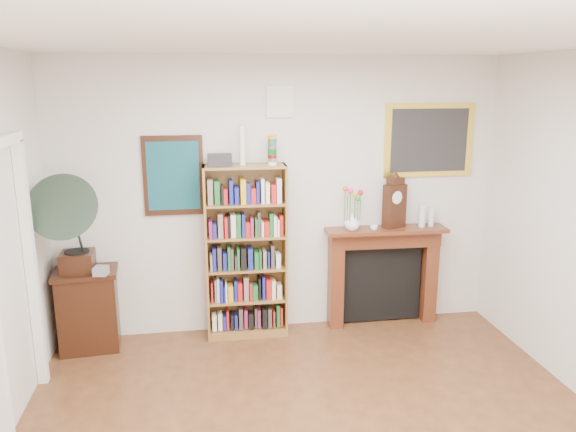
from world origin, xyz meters
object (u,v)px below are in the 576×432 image
at_px(bottle_right, 431,217).
at_px(bottle_left, 422,216).
at_px(side_cabinet, 89,310).
at_px(gramophone, 69,218).
at_px(cd_stack, 101,271).
at_px(bookshelf, 246,243).
at_px(teacup, 374,227).
at_px(mantel_clock, 395,204).
at_px(flower_vase, 352,222).
at_px(fireplace, 383,267).

bearing_deg(bottle_right, bottle_left, -168.06).
distance_m(side_cabinet, gramophone, 0.96).
bearing_deg(cd_stack, bottle_left, 4.11).
bearing_deg(bookshelf, gramophone, -171.12).
xyz_separation_m(bookshelf, teacup, (1.30, -0.05, 0.11)).
xyz_separation_m(mantel_clock, bottle_right, (0.41, -0.01, -0.15)).
height_order(cd_stack, bottle_right, bottle_right).
bearing_deg(gramophone, mantel_clock, 2.95).
bearing_deg(flower_vase, mantel_clock, 5.36).
xyz_separation_m(fireplace, bottle_right, (0.49, -0.04, 0.54)).
relative_size(gramophone, cd_stack, 8.13).
bearing_deg(side_cabinet, bottle_left, -3.87).
xyz_separation_m(bookshelf, fireplace, (1.45, 0.07, -0.36)).
height_order(mantel_clock, flower_vase, mantel_clock).
bearing_deg(bookshelf, teacup, -1.09).
xyz_separation_m(side_cabinet, flower_vase, (2.62, 0.06, 0.75)).
bearing_deg(bottle_right, side_cabinet, -178.32).
distance_m(fireplace, cd_stack, 2.84).
bearing_deg(bottle_left, bottle_right, 11.94).
xyz_separation_m(teacup, bottle_left, (0.53, 0.06, 0.09)).
distance_m(bookshelf, bottle_left, 1.85).
relative_size(flower_vase, bottle_right, 0.83).
xyz_separation_m(bottle_left, bottle_right, (0.11, 0.02, -0.02)).
bearing_deg(teacup, cd_stack, -176.29).
bearing_deg(bottle_right, fireplace, 175.82).
distance_m(flower_vase, teacup, 0.23).
bearing_deg(flower_vase, bookshelf, 179.86).
bearing_deg(teacup, flower_vase, 168.86).
relative_size(cd_stack, flower_vase, 0.72).
height_order(cd_stack, bottle_left, bottle_left).
xyz_separation_m(fireplace, cd_stack, (-2.82, -0.29, 0.22)).
distance_m(fireplace, teacup, 0.51).
relative_size(fireplace, teacup, 16.22).
xyz_separation_m(side_cabinet, gramophone, (-0.06, -0.16, 0.95)).
relative_size(bookshelf, mantel_clock, 3.87).
relative_size(mantel_clock, flower_vase, 3.15).
relative_size(gramophone, flower_vase, 5.88).
bearing_deg(fireplace, side_cabinet, -175.70).
xyz_separation_m(fireplace, gramophone, (-3.06, -0.29, 0.73)).
xyz_separation_m(cd_stack, mantel_clock, (2.91, 0.26, 0.48)).
xyz_separation_m(side_cabinet, bottle_left, (3.38, 0.08, 0.79)).
xyz_separation_m(gramophone, bottle_left, (3.44, 0.23, -0.16)).
distance_m(mantel_clock, flower_vase, 0.49).
xyz_separation_m(gramophone, mantel_clock, (3.14, 0.26, -0.03)).
bearing_deg(mantel_clock, bookshelf, 157.02).
xyz_separation_m(bookshelf, bottle_left, (1.84, 0.01, 0.20)).
xyz_separation_m(flower_vase, bottle_right, (0.86, 0.04, 0.02)).
bearing_deg(flower_vase, gramophone, -175.29).
distance_m(side_cabinet, bottle_right, 3.57).
height_order(side_cabinet, cd_stack, cd_stack).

